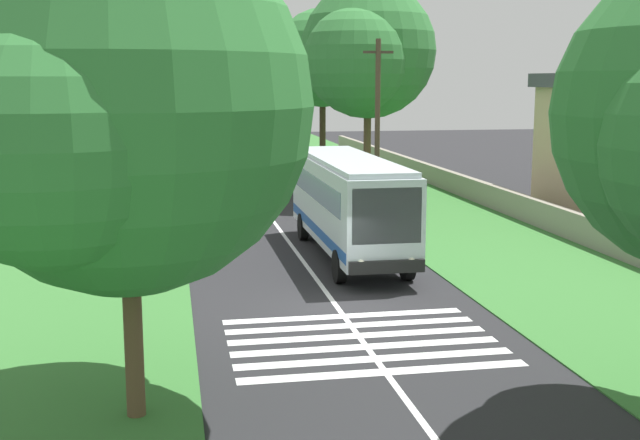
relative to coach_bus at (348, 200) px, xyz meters
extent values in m
plane|color=#262628|center=(-6.92, 1.80, -2.15)|extent=(160.00, 160.00, 0.00)
cube|color=#387533|center=(8.08, 10.00, -2.13)|extent=(120.00, 8.00, 0.04)
cube|color=#387533|center=(8.08, -6.40, -2.13)|extent=(120.00, 8.00, 0.04)
cube|color=silver|center=(8.08, 1.80, -2.14)|extent=(110.00, 0.16, 0.01)
cube|color=silver|center=(-0.03, 0.00, -0.05)|extent=(11.00, 2.50, 2.90)
cube|color=slate|center=(0.27, 0.00, 0.48)|extent=(9.68, 2.54, 0.85)
cube|color=slate|center=(-5.49, 0.00, 0.30)|extent=(0.08, 2.20, 1.74)
cube|color=#1E4C9E|center=(-0.03, 0.00, -1.05)|extent=(10.78, 2.53, 0.36)
cube|color=silver|center=(-0.03, 0.00, 1.49)|extent=(10.56, 2.30, 0.18)
cube|color=black|center=(-5.61, 0.00, -1.28)|extent=(0.16, 2.40, 0.40)
sphere|color=#F2EDCC|center=(-5.55, 0.80, -1.15)|extent=(0.24, 0.24, 0.24)
sphere|color=#F2EDCC|center=(-5.55, -0.81, -1.15)|extent=(0.24, 0.24, 0.24)
cylinder|color=black|center=(-3.93, 1.15, -1.60)|extent=(1.10, 0.32, 1.10)
cylinder|color=black|center=(3.47, 1.15, -1.60)|extent=(1.10, 0.32, 1.10)
cylinder|color=black|center=(-3.93, -1.15, -1.60)|extent=(1.10, 0.32, 1.10)
cylinder|color=black|center=(3.47, -1.15, -1.60)|extent=(1.10, 0.32, 1.10)
cube|color=silver|center=(-12.19, 1.80, -2.14)|extent=(0.45, 6.80, 0.01)
cube|color=silver|center=(-11.29, 1.80, -2.14)|extent=(0.45, 6.80, 0.01)
cube|color=silver|center=(-10.39, 1.80, -2.14)|extent=(0.45, 6.80, 0.01)
cube|color=silver|center=(-9.49, 1.80, -2.14)|extent=(0.45, 6.80, 0.01)
cube|color=silver|center=(-8.59, 1.80, -2.14)|extent=(0.45, 6.80, 0.01)
cube|color=silver|center=(-7.69, 1.80, -2.14)|extent=(0.45, 6.80, 0.01)
cube|color=silver|center=(20.09, 0.15, -1.62)|extent=(4.30, 1.75, 0.70)
cube|color=slate|center=(19.99, 0.15, -0.99)|extent=(2.00, 1.61, 0.55)
cylinder|color=black|center=(18.74, 0.93, -1.83)|extent=(0.64, 0.22, 0.64)
cylinder|color=black|center=(21.44, 0.93, -1.83)|extent=(0.64, 0.22, 0.64)
cylinder|color=black|center=(18.74, -0.63, -1.83)|extent=(0.64, 0.22, 0.64)
cylinder|color=black|center=(21.44, -0.63, -1.83)|extent=(0.64, 0.22, 0.64)
cube|color=silver|center=(28.42, 3.37, -1.62)|extent=(4.30, 1.75, 0.70)
cube|color=slate|center=(28.32, 3.37, -0.99)|extent=(2.00, 1.61, 0.55)
cylinder|color=black|center=(27.07, 4.15, -1.83)|extent=(0.64, 0.22, 0.64)
cylinder|color=black|center=(29.77, 4.15, -1.83)|extent=(0.64, 0.22, 0.64)
cylinder|color=black|center=(27.07, 2.59, -1.83)|extent=(0.64, 0.22, 0.64)
cylinder|color=black|center=(29.77, 2.59, -1.83)|extent=(0.64, 0.22, 0.64)
cylinder|color=#3D2D1E|center=(56.05, 7.52, 0.31)|extent=(0.38, 0.38, 4.82)
sphere|color=#1E5623|center=(56.05, 7.52, 4.18)|extent=(5.30, 5.30, 5.30)
sphere|color=#1E5623|center=(57.64, 7.52, 3.78)|extent=(3.73, 3.73, 3.73)
sphere|color=#1E5623|center=(54.72, 8.31, 3.78)|extent=(3.29, 3.29, 3.29)
cylinder|color=brown|center=(-13.71, 7.28, -0.05)|extent=(0.37, 0.37, 4.11)
sphere|color=#337A38|center=(-13.71, 7.28, 3.95)|extent=(7.07, 7.07, 7.07)
sphere|color=#337A38|center=(-11.59, 7.28, 3.42)|extent=(4.53, 4.53, 4.53)
sphere|color=#337A38|center=(-15.48, 8.34, 3.42)|extent=(4.22, 4.22, 4.22)
cylinder|color=#3D2D1E|center=(26.29, 7.26, 1.24)|extent=(0.43, 0.43, 6.70)
sphere|color=#286B2D|center=(26.29, 7.26, 5.85)|extent=(4.56, 4.56, 4.56)
sphere|color=#286B2D|center=(27.66, 7.26, 5.51)|extent=(3.33, 3.33, 3.33)
sphere|color=#286B2D|center=(25.15, 7.95, 5.51)|extent=(3.29, 3.29, 3.29)
cylinder|color=#3D2D1E|center=(23.44, -3.41, 0.97)|extent=(0.40, 0.40, 6.16)
sphere|color=#337A38|center=(23.44, -3.41, 5.80)|extent=(6.35, 6.35, 6.35)
sphere|color=#337A38|center=(25.35, -3.41, 5.32)|extent=(3.57, 3.57, 3.57)
sphere|color=#337A38|center=(21.86, -2.46, 5.32)|extent=(3.55, 3.55, 3.55)
cylinder|color=brown|center=(15.27, -4.44, 0.92)|extent=(0.42, 0.42, 6.04)
sphere|color=#337A38|center=(15.27, -4.44, 6.00)|extent=(7.49, 7.49, 7.49)
sphere|color=#337A38|center=(17.52, -4.44, 5.44)|extent=(4.33, 4.33, 4.33)
sphere|color=#337A38|center=(13.40, -3.32, 5.44)|extent=(5.57, 5.57, 5.57)
cylinder|color=#473828|center=(7.23, -2.95, 2.07)|extent=(0.24, 0.24, 8.35)
cube|color=#3D3326|center=(7.23, -2.95, 5.65)|extent=(0.12, 1.40, 0.12)
cube|color=gray|center=(13.08, -9.80, -1.52)|extent=(70.00, 0.40, 1.17)
cylinder|color=#26262D|center=(-2.41, 6.69, -1.68)|extent=(0.28, 0.28, 0.85)
cylinder|color=#334C99|center=(-2.41, 6.69, -0.96)|extent=(0.34, 0.34, 0.60)
sphere|color=tan|center=(-2.41, 6.69, -0.54)|extent=(0.24, 0.24, 0.24)
camera|label=1|loc=(-29.30, 6.46, 4.43)|focal=45.71mm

